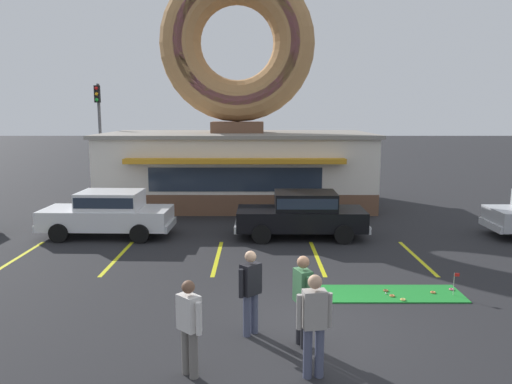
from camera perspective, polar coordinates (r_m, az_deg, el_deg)
ground_plane at (r=10.48m, az=6.44°, el=-15.35°), size 160.00×160.00×0.00m
donut_shop_building at (r=23.44m, az=-2.21°, el=7.73°), size 12.30×6.75×10.96m
putting_mat at (r=12.66m, az=15.26°, el=-11.14°), size 3.31×1.16×0.03m
mini_donut_near_left at (r=12.94m, az=19.49°, el=-10.74°), size 0.13×0.13×0.04m
mini_donut_near_right at (r=13.30m, az=21.38°, el=-10.30°), size 0.13×0.13×0.04m
mini_donut_mid_left at (r=12.73m, az=14.53°, el=-10.84°), size 0.13×0.13×0.04m
mini_donut_mid_centre at (r=12.43m, az=15.22°, el=-11.36°), size 0.13×0.13×0.04m
mini_donut_mid_right at (r=12.26m, az=16.37°, el=-11.70°), size 0.13×0.13×0.04m
golf_ball at (r=12.54m, az=14.55°, el=-11.13°), size 0.04×0.04×0.04m
putting_flag_pin at (r=12.87m, az=21.78°, el=-9.16°), size 0.13×0.01×0.55m
car_black at (r=17.36m, az=5.24°, el=-2.37°), size 4.58×2.02×1.60m
car_white at (r=18.18m, az=-16.60°, el=-2.19°), size 4.61×2.08×1.60m
pedestrian_blue_sweater_man at (r=9.86m, az=-0.70°, el=-10.97°), size 0.45×0.44×1.70m
pedestrian_hooded_kid at (r=8.51m, az=-7.73°, el=-14.69°), size 0.45×0.45×1.65m
pedestrian_leather_jacket_man at (r=8.42m, az=6.59°, el=-14.40°), size 0.59×0.29×1.76m
pedestrian_clipboard_woman at (r=9.44m, az=5.28°, el=-11.78°), size 0.36×0.56×1.74m
trash_bin at (r=21.83m, az=-15.97°, el=-1.30°), size 0.57×0.57×0.97m
traffic_light_pole at (r=28.39m, az=-17.55°, el=7.51°), size 0.28×0.47×5.80m
parking_stripe_far_left at (r=16.72m, az=-25.62°, el=-6.78°), size 0.12×3.60×0.01m
parking_stripe_left at (r=15.67m, az=-15.59°, el=-7.23°), size 0.12×3.60×0.01m
parking_stripe_mid_left at (r=15.15m, az=-4.50°, el=-7.48°), size 0.12×3.60×0.01m
parking_stripe_centre at (r=15.22m, az=6.93°, el=-7.44°), size 0.12×3.60×0.01m
parking_stripe_mid_right at (r=15.87m, az=17.83°, el=-7.13°), size 0.12×3.60×0.01m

